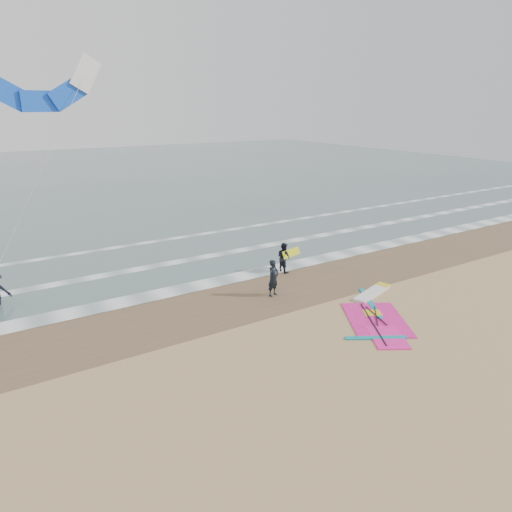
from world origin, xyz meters
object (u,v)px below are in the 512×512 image
windsurf_rig (376,312)px  person_walking (284,257)px  person_standing (273,278)px  surf_kite (37,87)px

windsurf_rig → person_walking: size_ratio=3.45×
person_standing → person_walking: person_standing is taller
person_standing → person_walking: size_ratio=1.08×
windsurf_rig → surf_kite: 18.12m
windsurf_rig → person_standing: bearing=125.1°
person_standing → person_walking: (2.21, 2.32, -0.07)m
surf_kite → person_walking: bearing=-31.0°
person_walking → windsurf_rig: bearing=177.4°
person_walking → surf_kite: bearing=52.3°
person_standing → person_walking: 3.20m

